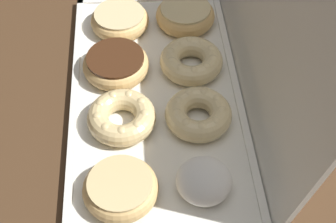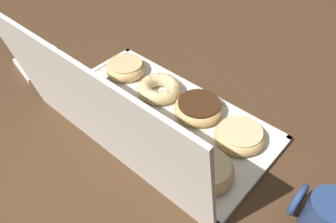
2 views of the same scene
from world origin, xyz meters
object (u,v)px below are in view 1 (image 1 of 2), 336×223
chocolate_frosted_donut_1 (116,64)px  glazed_ring_donut_4 (185,15)px  cruller_donut_6 (198,114)px  powdered_filled_donut_7 (204,181)px  cruller_donut_5 (191,60)px  donut_box (156,97)px  glazed_ring_donut_0 (120,20)px  glazed_ring_donut_3 (120,188)px  cruller_donut_2 (122,117)px

chocolate_frosted_donut_1 → glazed_ring_donut_4: 0.19m
cruller_donut_6 → powdered_filled_donut_7: powdered_filled_donut_7 is taller
cruller_donut_5 → cruller_donut_6: bearing=-0.8°
glazed_ring_donut_4 → cruller_donut_5: 0.13m
donut_box → powdered_filled_donut_7: size_ratio=6.65×
cruller_donut_6 → powdered_filled_donut_7: size_ratio=1.33×
glazed_ring_donut_0 → glazed_ring_donut_4: glazed_ring_donut_4 is taller
glazed_ring_donut_0 → cruller_donut_5: bearing=45.5°
chocolate_frosted_donut_1 → glazed_ring_donut_3: size_ratio=1.06×
donut_box → glazed_ring_donut_4: 0.20m
cruller_donut_2 → glazed_ring_donut_3: size_ratio=1.01×
glazed_ring_donut_3 → cruller_donut_6: size_ratio=1.01×
glazed_ring_donut_4 → powdered_filled_donut_7: 0.38m
chocolate_frosted_donut_1 → cruller_donut_6: cruller_donut_6 is taller
chocolate_frosted_donut_1 → cruller_donut_2: 0.12m
glazed_ring_donut_0 → chocolate_frosted_donut_1: size_ratio=0.96×
cruller_donut_5 → glazed_ring_donut_3: bearing=-27.3°
cruller_donut_2 → powdered_filled_donut_7: 0.18m
glazed_ring_donut_4 → cruller_donut_6: same height
cruller_donut_2 → cruller_donut_5: (-0.12, 0.13, 0.00)m
cruller_donut_2 → glazed_ring_donut_4: (-0.25, 0.13, 0.00)m
donut_box → cruller_donut_6: bearing=46.1°
donut_box → chocolate_frosted_donut_1: bearing=-132.7°
glazed_ring_donut_3 → powdered_filled_donut_7: 0.12m
donut_box → glazed_ring_donut_0: (-0.19, -0.06, 0.02)m
glazed_ring_donut_3 → powdered_filled_donut_7: size_ratio=1.35×
glazed_ring_donut_0 → glazed_ring_donut_4: bearing=91.1°
glazed_ring_donut_0 → cruller_donut_6: size_ratio=1.03×
chocolate_frosted_donut_1 → powdered_filled_donut_7: size_ratio=1.44×
cruller_donut_5 → powdered_filled_donut_7: powdered_filled_donut_7 is taller
cruller_donut_6 → chocolate_frosted_donut_1: bearing=-133.3°
glazed_ring_donut_4 → powdered_filled_donut_7: (0.38, -0.01, 0.00)m
donut_box → glazed_ring_donut_3: bearing=-18.2°
glazed_ring_donut_3 → glazed_ring_donut_4: bearing=160.8°
glazed_ring_donut_0 → cruller_donut_6: (0.25, 0.13, 0.00)m
glazed_ring_donut_0 → glazed_ring_donut_3: 0.38m
donut_box → cruller_donut_2: 0.09m
chocolate_frosted_donut_1 → cruller_donut_5: 0.14m
chocolate_frosted_donut_1 → cruller_donut_6: size_ratio=1.08×
cruller_donut_6 → glazed_ring_donut_0: bearing=-153.4°
cruller_donut_2 → cruller_donut_5: same height
glazed_ring_donut_0 → chocolate_frosted_donut_1: chocolate_frosted_donut_1 is taller
chocolate_frosted_donut_1 → cruller_donut_2: size_ratio=1.05×
cruller_donut_2 → cruller_donut_6: 0.13m
glazed_ring_donut_0 → glazed_ring_donut_4: size_ratio=0.98×
glazed_ring_donut_4 → cruller_donut_5: bearing=-0.9°
donut_box → glazed_ring_donut_4: bearing=159.8°
glazed_ring_donut_3 → glazed_ring_donut_4: glazed_ring_donut_4 is taller
chocolate_frosted_donut_1 → glazed_ring_donut_3: (0.26, 0.00, -0.00)m
donut_box → glazed_ring_donut_4: glazed_ring_donut_4 is taller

